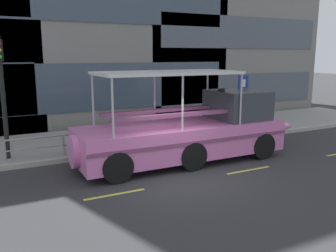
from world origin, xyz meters
TOP-DOWN VIEW (x-y plane):
  - ground_plane at (0.00, 0.00)m, footprint 120.00×120.00m
  - sidewalk at (0.00, 5.60)m, footprint 32.00×4.80m
  - curb_edge at (0.00, 3.11)m, footprint 32.00×0.18m
  - lane_centreline at (-0.00, -0.71)m, footprint 25.80×0.12m
  - curb_guardrail at (1.05, 3.45)m, footprint 12.21×0.09m
  - traffic_light_pole at (-4.89, 3.88)m, footprint 0.24×0.46m
  - parking_sign at (5.85, 4.09)m, footprint 0.60×0.12m
  - duck_tour_boat at (1.44, 1.30)m, footprint 9.64×2.57m
  - pedestrian_near_bow at (4.66, 4.18)m, footprint 0.31×0.36m

SIDE VIEW (x-z plane):
  - ground_plane at x=0.00m, z-range 0.00..0.00m
  - lane_centreline at x=0.00m, z-range 0.00..0.01m
  - sidewalk at x=0.00m, z-range 0.00..0.18m
  - curb_edge at x=0.00m, z-range 0.00..0.18m
  - curb_guardrail at x=1.05m, z-range 0.33..1.14m
  - duck_tour_boat at x=1.44m, z-range -0.58..2.75m
  - pedestrian_near_bow at x=4.66m, z-range 0.34..1.88m
  - parking_sign at x=5.85m, z-range 0.67..3.41m
  - traffic_light_pole at x=-4.89m, z-range 0.64..5.05m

